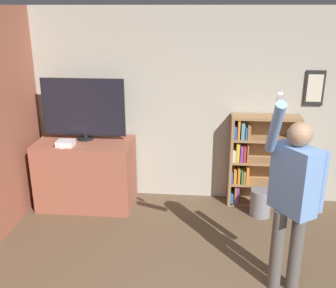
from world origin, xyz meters
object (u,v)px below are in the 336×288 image
object	(u,v)px
game_console	(66,143)
waste_bin	(260,203)
person	(293,193)
television	(84,109)
bookshelf	(256,161)

from	to	relation	value
game_console	waste_bin	bearing A→B (deg)	2.20
game_console	person	distance (m)	2.97
television	game_console	world-z (taller)	television
person	waste_bin	bearing A→B (deg)	147.64
person	game_console	bearing A→B (deg)	-151.38
bookshelf	waste_bin	world-z (taller)	bookshelf
television	person	distance (m)	2.98
bookshelf	person	xyz separation A→B (m)	(0.09, -1.82, 0.40)
waste_bin	game_console	bearing A→B (deg)	-177.80
game_console	person	bearing A→B (deg)	-27.39
television	waste_bin	size ratio (longest dim) A/B	3.05
person	television	bearing A→B (deg)	-158.03
bookshelf	person	distance (m)	1.87
game_console	bookshelf	size ratio (longest dim) A/B	0.17
television	waste_bin	xyz separation A→B (m)	(2.41, -0.19, -1.20)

